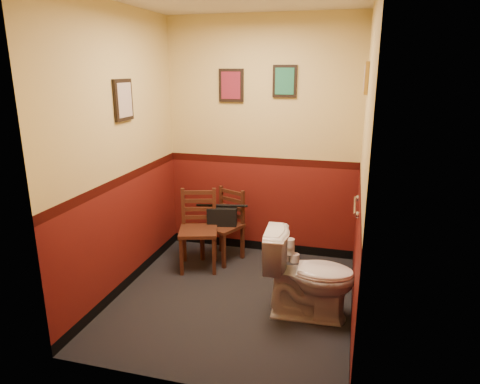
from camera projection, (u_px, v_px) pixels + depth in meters
floor at (233, 299)px, 4.11m from camera, size 2.20×2.40×0.00m
wall_back at (262, 140)px, 4.85m from camera, size 2.20×0.00×2.70m
wall_front at (179, 201)px, 2.62m from camera, size 2.20×0.00×2.70m
wall_left at (120, 155)px, 4.01m from camera, size 0.00×2.40×2.70m
wall_right at (363, 169)px, 3.47m from camera, size 0.00×2.40×2.70m
grab_bar at (356, 206)px, 3.82m from camera, size 0.05×0.56×0.06m
framed_print_back_a at (231, 85)px, 4.75m from camera, size 0.28×0.04×0.36m
framed_print_back_b at (285, 81)px, 4.59m from camera, size 0.26×0.04×0.34m
framed_print_left at (123, 100)px, 3.96m from camera, size 0.04×0.30×0.38m
framed_print_right at (366, 78)px, 3.83m from camera, size 0.04×0.34×0.28m
toilet at (309, 275)px, 3.74m from camera, size 0.82×0.49×0.78m
toilet_brush at (334, 304)px, 3.89m from camera, size 0.12×0.12×0.44m
chair_left at (198, 230)px, 4.68m from camera, size 0.50×0.50×0.87m
chair_right at (224, 225)px, 4.88m from camera, size 0.50×0.50×0.82m
handbag at (222, 216)px, 4.82m from camera, size 0.36×0.23×0.24m
tp_stack at (290, 252)px, 4.87m from camera, size 0.22×0.13×0.28m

